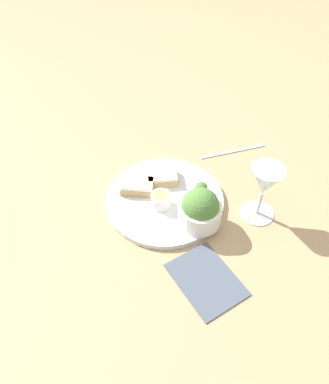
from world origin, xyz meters
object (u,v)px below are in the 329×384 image
(cheese_toast_far, at_px, (138,186))
(napkin, at_px, (206,279))
(cheese_toast_near, at_px, (163,177))
(sauce_ramekin, at_px, (161,200))
(salad_bowl, at_px, (200,209))
(wine_glass, at_px, (265,184))
(fork, at_px, (233,151))

(cheese_toast_far, distance_m, napkin, 0.29)
(cheese_toast_near, height_order, napkin, cheese_toast_near)
(sauce_ramekin, bearing_deg, salad_bowl, 146.19)
(salad_bowl, bearing_deg, napkin, 86.70)
(salad_bowl, distance_m, sauce_ramekin, 0.10)
(sauce_ramekin, bearing_deg, cheese_toast_near, -99.37)
(cheese_toast_far, height_order, wine_glass, wine_glass)
(cheese_toast_far, bearing_deg, salad_bowl, 140.45)
(cheese_toast_near, bearing_deg, fork, -153.14)
(cheese_toast_far, height_order, napkin, cheese_toast_far)
(cheese_toast_near, xyz_separation_m, napkin, (-0.06, 0.28, -0.02))
(sauce_ramekin, distance_m, fork, 0.29)
(wine_glass, xyz_separation_m, napkin, (0.15, 0.16, -0.10))
(salad_bowl, bearing_deg, wine_glass, -172.65)
(cheese_toast_near, bearing_deg, cheese_toast_far, 22.57)
(fork, bearing_deg, napkin, 69.37)
(napkin, distance_m, fork, 0.41)
(sauce_ramekin, height_order, wine_glass, wine_glass)
(cheese_toast_far, bearing_deg, napkin, 116.21)
(wine_glass, xyz_separation_m, fork, (0.01, -0.22, -0.10))
(salad_bowl, distance_m, fork, 0.28)
(sauce_ramekin, relative_size, cheese_toast_near, 0.61)
(salad_bowl, height_order, sauce_ramekin, salad_bowl)
(salad_bowl, bearing_deg, cheese_toast_near, -63.59)
(sauce_ramekin, xyz_separation_m, wine_glass, (-0.23, 0.04, 0.06))
(napkin, bearing_deg, cheese_toast_far, -63.79)
(salad_bowl, relative_size, cheese_toast_far, 1.11)
(cheese_toast_near, relative_size, napkin, 0.42)
(salad_bowl, height_order, cheese_toast_near, salad_bowl)
(salad_bowl, xyz_separation_m, cheese_toast_near, (0.07, -0.14, -0.03))
(salad_bowl, distance_m, napkin, 0.15)
(cheese_toast_near, height_order, cheese_toast_far, same)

